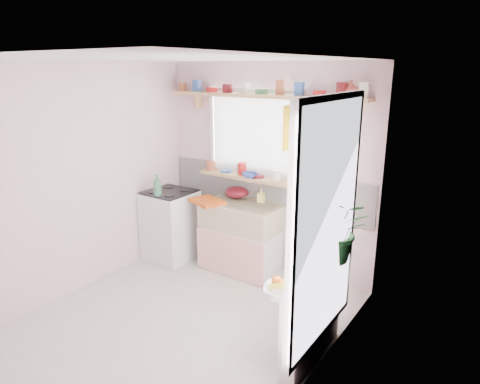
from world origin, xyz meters
The scene contains 19 objects.
room centered at (0.66, 0.86, 1.37)m, with size 3.20×3.20×3.20m.
sink_unit centered at (-0.15, 1.29, 0.43)m, with size 0.95×0.65×1.11m.
cooker centered at (-1.10, 1.05, 0.46)m, with size 0.58×0.58×0.93m.
radiator_ledge centered at (1.30, 0.20, 0.40)m, with size 0.22×0.95×0.78m.
windowsill centered at (-0.15, 1.48, 1.14)m, with size 1.40×0.22×0.04m, color tan.
pine_shelf centered at (0.00, 1.47, 2.12)m, with size 2.52×0.24×0.04m, color tan.
shelf_crockery centered at (0.00, 1.47, 2.20)m, with size 2.47×0.11×0.12m.
sill_crockery centered at (-0.20, 1.48, 1.21)m, with size 1.35×0.11×0.12m.
dish_tray centered at (-0.53, 1.10, 0.87)m, with size 0.40×0.30×0.04m, color #CA4F11.
colander centered at (-0.36, 1.50, 0.92)m, with size 0.30×0.30×0.14m, color maroon.
jade_plant centered at (1.33, 0.60, 1.07)m, with size 0.54×0.46×0.59m, color #255E27.
fruit_bowl centered at (1.21, -0.20, 0.81)m, with size 0.27×0.27×0.07m, color silver.
herb_pot centered at (1.33, -0.20, 0.88)m, with size 0.11×0.08×0.21m, color #376F2C.
soap_bottle_sink centered at (0.00, 1.50, 0.94)m, with size 0.08×0.08×0.17m, color #EFE86A.
sill_cup centered at (-0.75, 1.54, 1.21)m, with size 0.13×0.13×0.10m, color beige.
sill_bowl centered at (-0.12, 1.42, 1.19)m, with size 0.18×0.18×0.06m, color #2F439A.
shelf_vase centered at (1.02, 1.53, 2.22)m, with size 0.16×0.16×0.17m, color #AC4535.
cooker_bottle centered at (-1.08, 0.83, 1.05)m, with size 0.10×0.10×0.27m, color #38704C.
fruit centered at (1.22, -0.19, 0.87)m, with size 0.20×0.14×0.10m.
Camera 1 is at (2.57, -2.77, 2.43)m, focal length 32.00 mm.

